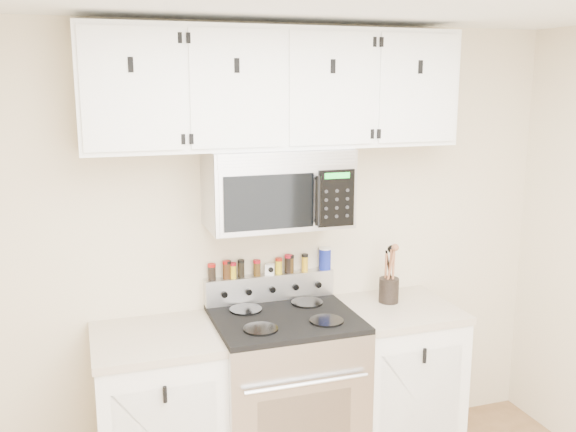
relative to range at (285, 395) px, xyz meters
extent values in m
cube|color=beige|center=(0.00, 0.32, 0.76)|extent=(3.50, 0.01, 2.50)
cube|color=#B7B7BA|center=(0.00, 0.00, -0.03)|extent=(0.76, 0.65, 0.92)
cube|color=black|center=(0.00, -0.32, -0.04)|extent=(0.50, 0.02, 0.40)
cube|color=black|center=(0.00, 0.00, 0.45)|extent=(0.76, 0.65, 0.03)
cube|color=#B7B7BA|center=(0.00, 0.28, 0.54)|extent=(0.76, 0.08, 0.15)
cylinder|color=black|center=(-0.18, -0.15, 0.47)|extent=(0.18, 0.18, 0.01)
cylinder|color=black|center=(0.18, -0.15, 0.47)|extent=(0.18, 0.18, 0.01)
cylinder|color=black|center=(-0.18, 0.15, 0.47)|extent=(0.18, 0.18, 0.01)
cylinder|color=black|center=(0.18, 0.15, 0.47)|extent=(0.18, 0.18, 0.01)
cube|color=white|center=(-0.69, 0.02, -0.05)|extent=(0.62, 0.60, 0.88)
cube|color=tan|center=(-0.69, 0.02, 0.41)|extent=(0.64, 0.62, 0.04)
cube|color=white|center=(0.69, 0.02, -0.05)|extent=(0.62, 0.60, 0.88)
cube|color=tan|center=(0.69, 0.02, 0.41)|extent=(0.64, 0.62, 0.04)
cube|color=#9E9EA3|center=(0.00, 0.13, 1.14)|extent=(0.76, 0.38, 0.42)
cube|color=#B7B7BA|center=(0.00, -0.06, 1.31)|extent=(0.73, 0.01, 0.08)
cube|color=black|center=(-0.10, -0.07, 1.10)|extent=(0.47, 0.01, 0.28)
cube|color=black|center=(0.26, -0.07, 1.10)|extent=(0.20, 0.01, 0.30)
cylinder|color=black|center=(0.15, -0.10, 1.10)|extent=(0.03, 0.03, 0.26)
cube|color=white|center=(0.00, 0.16, 1.66)|extent=(2.00, 0.33, 0.62)
cube|color=white|center=(-0.75, -0.01, 1.66)|extent=(0.46, 0.01, 0.57)
cube|color=black|center=(-0.75, -0.02, 1.77)|extent=(0.02, 0.01, 0.07)
cube|color=white|center=(-0.25, -0.01, 1.66)|extent=(0.46, 0.01, 0.57)
cube|color=black|center=(-0.25, -0.02, 1.77)|extent=(0.03, 0.01, 0.07)
cube|color=white|center=(0.25, -0.01, 1.66)|extent=(0.46, 0.01, 0.57)
cube|color=black|center=(0.25, -0.02, 1.77)|extent=(0.03, 0.01, 0.07)
cube|color=white|center=(0.75, -0.01, 1.66)|extent=(0.46, 0.01, 0.57)
cube|color=black|center=(0.75, -0.02, 1.77)|extent=(0.02, 0.01, 0.07)
cylinder|color=black|center=(0.67, 0.10, 0.51)|extent=(0.12, 0.12, 0.14)
cylinder|color=brown|center=(0.67, 0.10, 0.62)|extent=(0.01, 0.01, 0.27)
cylinder|color=brown|center=(0.69, 0.09, 0.63)|extent=(0.01, 0.01, 0.29)
cylinder|color=brown|center=(0.65, 0.11, 0.61)|extent=(0.01, 0.01, 0.25)
cylinder|color=black|center=(0.68, 0.12, 0.61)|extent=(0.01, 0.01, 0.26)
cylinder|color=brown|center=(0.66, 0.08, 0.62)|extent=(0.01, 0.01, 0.28)
cube|color=white|center=(0.00, 0.28, 0.64)|extent=(0.06, 0.06, 0.06)
cylinder|color=navy|center=(0.34, 0.28, 0.67)|extent=(0.07, 0.07, 0.12)
cylinder|color=white|center=(0.34, 0.28, 0.74)|extent=(0.07, 0.07, 0.01)
cylinder|color=black|center=(-0.34, 0.28, 0.65)|extent=(0.04, 0.04, 0.08)
cylinder|color=#A10F0C|center=(-0.34, 0.28, 0.70)|extent=(0.05, 0.05, 0.02)
cylinder|color=#40230F|center=(-0.25, 0.28, 0.66)|extent=(0.04, 0.04, 0.09)
cylinder|color=#990B0C|center=(-0.25, 0.28, 0.71)|extent=(0.04, 0.04, 0.02)
cylinder|color=#3B230E|center=(-0.25, 0.28, 0.66)|extent=(0.04, 0.04, 0.09)
cylinder|color=black|center=(-0.25, 0.28, 0.71)|extent=(0.04, 0.04, 0.02)
cylinder|color=gold|center=(-0.22, 0.28, 0.65)|extent=(0.04, 0.04, 0.07)
cylinder|color=#A00C1B|center=(-0.22, 0.28, 0.69)|extent=(0.04, 0.04, 0.02)
cylinder|color=black|center=(-0.17, 0.28, 0.66)|extent=(0.04, 0.04, 0.09)
cylinder|color=black|center=(-0.17, 0.28, 0.71)|extent=(0.04, 0.04, 0.02)
cylinder|color=#432D10|center=(-0.08, 0.28, 0.65)|extent=(0.04, 0.04, 0.08)
cylinder|color=#A20C18|center=(-0.08, 0.28, 0.70)|extent=(0.04, 0.04, 0.02)
cylinder|color=gold|center=(0.05, 0.28, 0.65)|extent=(0.04, 0.04, 0.08)
cylinder|color=maroon|center=(0.05, 0.28, 0.70)|extent=(0.04, 0.04, 0.02)
cylinder|color=black|center=(0.11, 0.28, 0.66)|extent=(0.04, 0.04, 0.09)
cylinder|color=#AA0D1F|center=(0.11, 0.28, 0.71)|extent=(0.04, 0.04, 0.02)
cylinder|color=#3A270E|center=(0.12, 0.28, 0.66)|extent=(0.04, 0.04, 0.09)
cylinder|color=black|center=(0.12, 0.28, 0.71)|extent=(0.04, 0.04, 0.02)
cylinder|color=gold|center=(0.21, 0.28, 0.66)|extent=(0.04, 0.04, 0.09)
cylinder|color=black|center=(0.21, 0.28, 0.71)|extent=(0.04, 0.04, 0.02)
camera|label=1|loc=(-1.01, -3.11, 1.70)|focal=40.00mm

